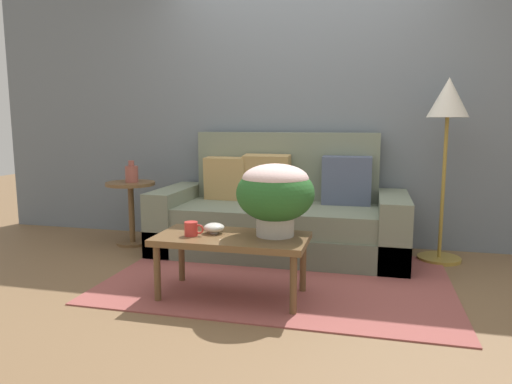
{
  "coord_description": "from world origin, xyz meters",
  "views": [
    {
      "loc": [
        0.63,
        -3.22,
        1.14
      ],
      "look_at": [
        -0.2,
        0.13,
        0.62
      ],
      "focal_mm": 32.96,
      "sensor_mm": 36.0,
      "label": 1
    }
  ],
  "objects_px": {
    "potted_plant": "(275,192)",
    "coffee_mug": "(192,229)",
    "side_table": "(131,202)",
    "floor_lamp": "(447,116)",
    "snack_bowl": "(214,228)",
    "couch": "(280,217)",
    "coffee_table": "(232,243)",
    "table_vase": "(132,173)"
  },
  "relations": [
    {
      "from": "couch",
      "to": "side_table",
      "type": "xyz_separation_m",
      "value": [
        -1.4,
        -0.07,
        0.09
      ]
    },
    {
      "from": "floor_lamp",
      "to": "table_vase",
      "type": "bearing_deg",
      "value": -177.03
    },
    {
      "from": "potted_plant",
      "to": "coffee_mug",
      "type": "xyz_separation_m",
      "value": [
        -0.52,
        -0.14,
        -0.24
      ]
    },
    {
      "from": "potted_plant",
      "to": "table_vase",
      "type": "relative_size",
      "value": 2.51
    },
    {
      "from": "floor_lamp",
      "to": "table_vase",
      "type": "distance_m",
      "value": 2.76
    },
    {
      "from": "snack_bowl",
      "to": "couch",
      "type": "bearing_deg",
      "value": 78.18
    },
    {
      "from": "couch",
      "to": "coffee_mug",
      "type": "height_order",
      "value": "couch"
    },
    {
      "from": "side_table",
      "to": "floor_lamp",
      "type": "relative_size",
      "value": 0.4
    },
    {
      "from": "couch",
      "to": "table_vase",
      "type": "xyz_separation_m",
      "value": [
        -1.38,
        -0.07,
        0.35
      ]
    },
    {
      "from": "potted_plant",
      "to": "table_vase",
      "type": "height_order",
      "value": "potted_plant"
    },
    {
      "from": "coffee_table",
      "to": "table_vase",
      "type": "xyz_separation_m",
      "value": [
        -1.28,
        1.06,
        0.3
      ]
    },
    {
      "from": "side_table",
      "to": "potted_plant",
      "type": "distance_m",
      "value": 1.88
    },
    {
      "from": "potted_plant",
      "to": "coffee_table",
      "type": "bearing_deg",
      "value": -164.87
    },
    {
      "from": "coffee_table",
      "to": "snack_bowl",
      "type": "height_order",
      "value": "snack_bowl"
    },
    {
      "from": "potted_plant",
      "to": "couch",
      "type": "bearing_deg",
      "value": 99.28
    },
    {
      "from": "coffee_mug",
      "to": "couch",
      "type": "bearing_deg",
      "value": 73.7
    },
    {
      "from": "floor_lamp",
      "to": "potted_plant",
      "type": "bearing_deg",
      "value": -135.79
    },
    {
      "from": "snack_bowl",
      "to": "table_vase",
      "type": "relative_size",
      "value": 0.68
    },
    {
      "from": "coffee_mug",
      "to": "snack_bowl",
      "type": "xyz_separation_m",
      "value": [
        0.12,
        0.1,
        -0.01
      ]
    },
    {
      "from": "coffee_table",
      "to": "side_table",
      "type": "bearing_deg",
      "value": 140.78
    },
    {
      "from": "floor_lamp",
      "to": "coffee_mug",
      "type": "xyz_separation_m",
      "value": [
        -1.68,
        -1.26,
        -0.72
      ]
    },
    {
      "from": "side_table",
      "to": "coffee_mug",
      "type": "relative_size",
      "value": 4.54
    },
    {
      "from": "snack_bowl",
      "to": "floor_lamp",
      "type": "bearing_deg",
      "value": 36.77
    },
    {
      "from": "couch",
      "to": "floor_lamp",
      "type": "relative_size",
      "value": 1.44
    },
    {
      "from": "snack_bowl",
      "to": "side_table",
      "type": "bearing_deg",
      "value": 138.67
    },
    {
      "from": "couch",
      "to": "coffee_mug",
      "type": "xyz_separation_m",
      "value": [
        -0.35,
        -1.19,
        0.14
      ]
    },
    {
      "from": "coffee_table",
      "to": "potted_plant",
      "type": "distance_m",
      "value": 0.43
    },
    {
      "from": "potted_plant",
      "to": "snack_bowl",
      "type": "distance_m",
      "value": 0.47
    },
    {
      "from": "floor_lamp",
      "to": "potted_plant",
      "type": "xyz_separation_m",
      "value": [
        -1.16,
        -1.13,
        -0.48
      ]
    },
    {
      "from": "potted_plant",
      "to": "floor_lamp",
      "type": "bearing_deg",
      "value": 44.21
    },
    {
      "from": "coffee_table",
      "to": "potted_plant",
      "type": "xyz_separation_m",
      "value": [
        0.27,
        0.07,
        0.33
      ]
    },
    {
      "from": "side_table",
      "to": "potted_plant",
      "type": "relative_size",
      "value": 1.17
    },
    {
      "from": "coffee_table",
      "to": "floor_lamp",
      "type": "bearing_deg",
      "value": 40.04
    },
    {
      "from": "couch",
      "to": "coffee_table",
      "type": "distance_m",
      "value": 1.13
    },
    {
      "from": "floor_lamp",
      "to": "coffee_mug",
      "type": "height_order",
      "value": "floor_lamp"
    },
    {
      "from": "potted_plant",
      "to": "side_table",
      "type": "bearing_deg",
      "value": 147.81
    },
    {
      "from": "potted_plant",
      "to": "coffee_mug",
      "type": "distance_m",
      "value": 0.59
    },
    {
      "from": "coffee_mug",
      "to": "table_vase",
      "type": "bearing_deg",
      "value": 132.55
    },
    {
      "from": "floor_lamp",
      "to": "coffee_mug",
      "type": "relative_size",
      "value": 11.48
    },
    {
      "from": "floor_lamp",
      "to": "side_table",
      "type": "bearing_deg",
      "value": -177.07
    },
    {
      "from": "side_table",
      "to": "potted_plant",
      "type": "bearing_deg",
      "value": -32.19
    },
    {
      "from": "coffee_table",
      "to": "snack_bowl",
      "type": "xyz_separation_m",
      "value": [
        -0.13,
        0.03,
        0.08
      ]
    }
  ]
}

